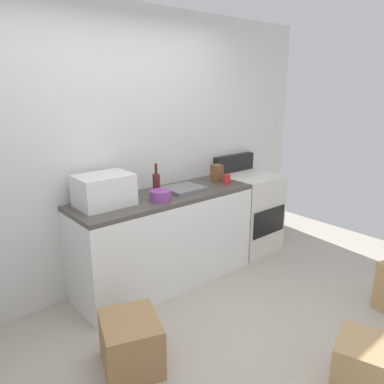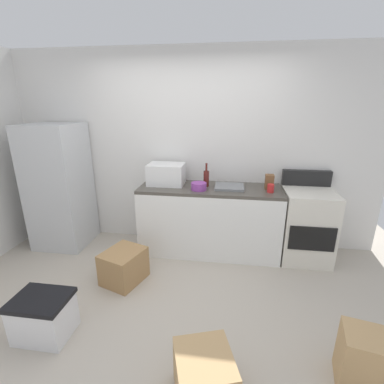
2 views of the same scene
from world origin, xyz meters
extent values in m
plane|color=#B2A899|center=(0.00, 0.00, 0.00)|extent=(6.00, 6.00, 0.00)
cube|color=silver|center=(0.00, 1.55, 1.30)|extent=(5.00, 0.10, 2.60)
cube|color=white|center=(0.30, 1.20, 0.43)|extent=(1.80, 0.60, 0.86)
cube|color=#4C473F|center=(0.30, 1.20, 0.88)|extent=(1.80, 0.60, 0.04)
cube|color=silver|center=(-1.75, 1.15, 0.83)|extent=(0.68, 0.66, 1.67)
cube|color=silver|center=(1.52, 1.20, 0.45)|extent=(0.60, 0.60, 0.90)
cube|color=black|center=(1.52, 0.90, 0.42)|extent=(0.52, 0.02, 0.30)
cube|color=black|center=(1.52, 1.46, 1.00)|extent=(0.60, 0.08, 0.20)
cube|color=white|center=(-0.28, 1.26, 1.04)|extent=(0.46, 0.34, 0.27)
cube|color=slate|center=(0.54, 1.21, 0.92)|extent=(0.36, 0.32, 0.03)
cylinder|color=#591E19|center=(0.25, 1.24, 1.00)|extent=(0.07, 0.07, 0.20)
cylinder|color=#591E19|center=(0.25, 1.24, 1.15)|extent=(0.03, 0.03, 0.10)
cylinder|color=red|center=(1.03, 1.10, 0.95)|extent=(0.08, 0.08, 0.10)
cube|color=brown|center=(1.03, 1.24, 0.99)|extent=(0.10, 0.10, 0.18)
cylinder|color=purple|center=(0.17, 1.08, 0.95)|extent=(0.19, 0.19, 0.09)
cube|color=tan|center=(0.43, -0.77, 0.18)|extent=(0.48, 0.49, 0.35)
cube|color=#A37A4C|center=(-0.59, 0.40, 0.18)|extent=(0.50, 0.54, 0.37)
cube|color=tan|center=(1.55, -0.53, 0.22)|extent=(0.42, 0.36, 0.43)
cube|color=silver|center=(-0.98, -0.44, 0.17)|extent=(0.44, 0.34, 0.34)
cube|color=black|center=(-0.98, -0.44, 0.36)|extent=(0.46, 0.36, 0.04)
camera|label=1|loc=(-1.67, -1.54, 1.89)|focal=34.87mm
camera|label=2|loc=(0.55, -2.13, 1.92)|focal=25.66mm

